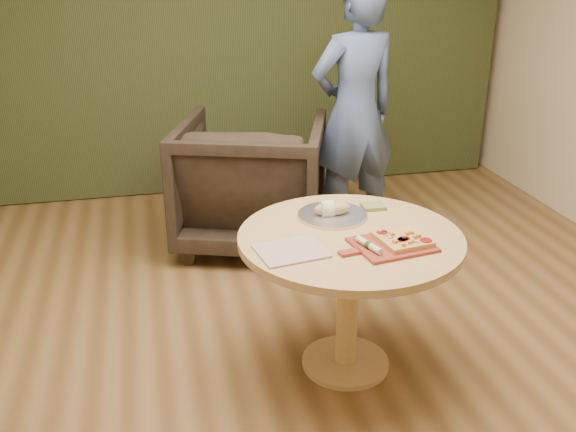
{
  "coord_description": "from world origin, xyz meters",
  "views": [
    {
      "loc": [
        -0.77,
        -2.61,
        2.03
      ],
      "look_at": [
        -0.12,
        0.25,
        0.79
      ],
      "focal_mm": 40.0,
      "sensor_mm": 36.0,
      "label": 1
    }
  ],
  "objects_px": {
    "cutlery_roll": "(369,245)",
    "bread_roll": "(331,209)",
    "pedestal_table": "(349,261)",
    "person_standing": "(354,113)",
    "serving_tray": "(332,215)",
    "pizza_paddle": "(390,245)",
    "armchair": "(252,176)",
    "flatbread_pizza": "(403,239)"
  },
  "relations": [
    {
      "from": "pizza_paddle",
      "to": "serving_tray",
      "type": "relative_size",
      "value": 1.31
    },
    {
      "from": "pizza_paddle",
      "to": "pedestal_table",
      "type": "bearing_deg",
      "value": 120.49
    },
    {
      "from": "pedestal_table",
      "to": "bread_roll",
      "type": "xyz_separation_m",
      "value": [
        -0.03,
        0.24,
        0.18
      ]
    },
    {
      "from": "pedestal_table",
      "to": "serving_tray",
      "type": "distance_m",
      "value": 0.28
    },
    {
      "from": "pedestal_table",
      "to": "serving_tray",
      "type": "relative_size",
      "value": 3.06
    },
    {
      "from": "pedestal_table",
      "to": "cutlery_roll",
      "type": "xyz_separation_m",
      "value": [
        0.02,
        -0.19,
        0.17
      ]
    },
    {
      "from": "serving_tray",
      "to": "person_standing",
      "type": "distance_m",
      "value": 1.49
    },
    {
      "from": "pedestal_table",
      "to": "flatbread_pizza",
      "type": "distance_m",
      "value": 0.31
    },
    {
      "from": "pizza_paddle",
      "to": "cutlery_roll",
      "type": "xyz_separation_m",
      "value": [
        -0.11,
        -0.02,
        0.02
      ]
    },
    {
      "from": "serving_tray",
      "to": "flatbread_pizza",
      "type": "bearing_deg",
      "value": -60.51
    },
    {
      "from": "flatbread_pizza",
      "to": "armchair",
      "type": "bearing_deg",
      "value": 102.9
    },
    {
      "from": "cutlery_roll",
      "to": "armchair",
      "type": "distance_m",
      "value": 1.83
    },
    {
      "from": "cutlery_roll",
      "to": "serving_tray",
      "type": "bearing_deg",
      "value": 78.71
    },
    {
      "from": "flatbread_pizza",
      "to": "pizza_paddle",
      "type": "bearing_deg",
      "value": -170.83
    },
    {
      "from": "armchair",
      "to": "bread_roll",
      "type": "bearing_deg",
      "value": 116.09
    },
    {
      "from": "pedestal_table",
      "to": "flatbread_pizza",
      "type": "bearing_deg",
      "value": -37.94
    },
    {
      "from": "serving_tray",
      "to": "armchair",
      "type": "xyz_separation_m",
      "value": [
        -0.18,
        1.37,
        -0.24
      ]
    },
    {
      "from": "pizza_paddle",
      "to": "serving_tray",
      "type": "bearing_deg",
      "value": 102.55
    },
    {
      "from": "flatbread_pizza",
      "to": "cutlery_roll",
      "type": "relative_size",
      "value": 1.28
    },
    {
      "from": "armchair",
      "to": "flatbread_pizza",
      "type": "bearing_deg",
      "value": 121.8
    },
    {
      "from": "cutlery_roll",
      "to": "armchair",
      "type": "bearing_deg",
      "value": 79.78
    },
    {
      "from": "person_standing",
      "to": "flatbread_pizza",
      "type": "bearing_deg",
      "value": 66.46
    },
    {
      "from": "cutlery_roll",
      "to": "serving_tray",
      "type": "relative_size",
      "value": 0.55
    },
    {
      "from": "flatbread_pizza",
      "to": "bread_roll",
      "type": "height_order",
      "value": "bread_roll"
    },
    {
      "from": "bread_roll",
      "to": "serving_tray",
      "type": "bearing_deg",
      "value": 0.0
    },
    {
      "from": "cutlery_roll",
      "to": "bread_roll",
      "type": "height_order",
      "value": "bread_roll"
    },
    {
      "from": "bread_roll",
      "to": "armchair",
      "type": "relative_size",
      "value": 0.19
    },
    {
      "from": "bread_roll",
      "to": "person_standing",
      "type": "xyz_separation_m",
      "value": [
        0.58,
        1.37,
        0.14
      ]
    },
    {
      "from": "pedestal_table",
      "to": "person_standing",
      "type": "relative_size",
      "value": 0.58
    },
    {
      "from": "cutlery_roll",
      "to": "person_standing",
      "type": "relative_size",
      "value": 0.1
    },
    {
      "from": "bread_roll",
      "to": "person_standing",
      "type": "relative_size",
      "value": 0.1
    },
    {
      "from": "serving_tray",
      "to": "bread_roll",
      "type": "bearing_deg",
      "value": 180.0
    },
    {
      "from": "pedestal_table",
      "to": "person_standing",
      "type": "xyz_separation_m",
      "value": [
        0.55,
        1.61,
        0.33
      ]
    },
    {
      "from": "pizza_paddle",
      "to": "armchair",
      "type": "height_order",
      "value": "armchair"
    },
    {
      "from": "pedestal_table",
      "to": "bread_roll",
      "type": "bearing_deg",
      "value": 97.17
    },
    {
      "from": "pedestal_table",
      "to": "person_standing",
      "type": "height_order",
      "value": "person_standing"
    },
    {
      "from": "cutlery_roll",
      "to": "armchair",
      "type": "height_order",
      "value": "armchair"
    },
    {
      "from": "flatbread_pizza",
      "to": "person_standing",
      "type": "height_order",
      "value": "person_standing"
    },
    {
      "from": "person_standing",
      "to": "pedestal_table",
      "type": "bearing_deg",
      "value": 58.73
    },
    {
      "from": "flatbread_pizza",
      "to": "serving_tray",
      "type": "distance_m",
      "value": 0.45
    },
    {
      "from": "armchair",
      "to": "person_standing",
      "type": "xyz_separation_m",
      "value": [
        0.75,
        -0.0,
        0.42
      ]
    },
    {
      "from": "pizza_paddle",
      "to": "armchair",
      "type": "bearing_deg",
      "value": 92.0
    }
  ]
}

